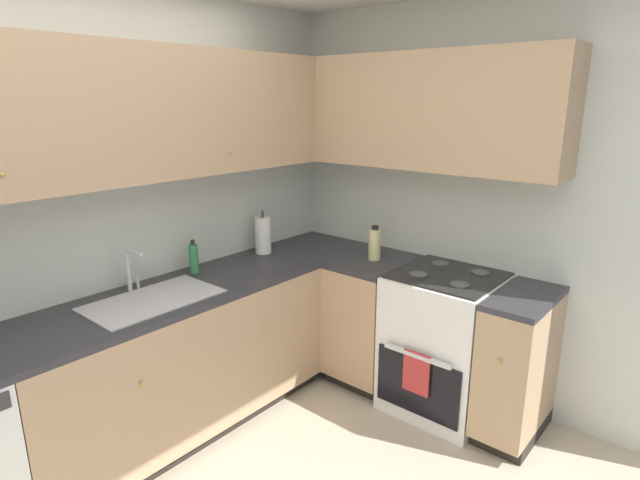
# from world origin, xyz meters

# --- Properties ---
(wall_back) EXTENTS (3.97, 0.05, 2.53)m
(wall_back) POSITION_xyz_m (0.00, 1.43, 1.26)
(wall_back) COLOR silver
(wall_back) RESTS_ON ground_plane
(wall_right) EXTENTS (0.05, 2.91, 2.53)m
(wall_right) POSITION_xyz_m (1.96, 0.00, 1.26)
(wall_right) COLOR silver
(wall_right) RESTS_ON ground_plane
(lower_cabinets_back) EXTENTS (1.85, 0.62, 0.85)m
(lower_cabinets_back) POSITION_xyz_m (0.41, 1.11, 0.43)
(lower_cabinets_back) COLOR tan
(lower_cabinets_back) RESTS_ON ground_plane
(countertop_back) EXTENTS (3.06, 0.60, 0.03)m
(countertop_back) POSITION_xyz_m (0.41, 1.10, 0.87)
(countertop_back) COLOR #2D2D33
(countertop_back) RESTS_ON lower_cabinets_back
(lower_cabinets_right) EXTENTS (0.62, 1.37, 0.85)m
(lower_cabinets_right) POSITION_xyz_m (1.64, 0.18, 0.43)
(lower_cabinets_right) COLOR tan
(lower_cabinets_right) RESTS_ON ground_plane
(countertop_right) EXTENTS (0.60, 1.37, 0.03)m
(countertop_right) POSITION_xyz_m (1.63, 0.18, 0.87)
(countertop_right) COLOR #2D2D33
(countertop_right) RESTS_ON lower_cabinets_right
(oven_range) EXTENTS (0.68, 0.62, 1.04)m
(oven_range) POSITION_xyz_m (1.65, 0.05, 0.45)
(oven_range) COLOR white
(oven_range) RESTS_ON ground_plane
(upper_cabinets_back) EXTENTS (2.74, 0.34, 0.69)m
(upper_cabinets_back) POSITION_xyz_m (0.25, 1.24, 1.85)
(upper_cabinets_back) COLOR tan
(upper_cabinets_right) EXTENTS (0.32, 1.92, 0.69)m
(upper_cabinets_right) POSITION_xyz_m (1.77, 0.44, 1.85)
(upper_cabinets_right) COLOR tan
(sink) EXTENTS (0.69, 0.40, 0.10)m
(sink) POSITION_xyz_m (0.26, 1.07, 0.85)
(sink) COLOR #B7B7BC
(sink) RESTS_ON countertop_back
(faucet) EXTENTS (0.07, 0.16, 0.25)m
(faucet) POSITION_xyz_m (0.27, 1.28, 1.04)
(faucet) COLOR silver
(faucet) RESTS_ON countertop_back
(soap_bottle) EXTENTS (0.06, 0.06, 0.21)m
(soap_bottle) POSITION_xyz_m (0.69, 1.28, 0.98)
(soap_bottle) COLOR #338C4C
(soap_bottle) RESTS_ON countertop_back
(paper_towel_roll) EXTENTS (0.11, 0.11, 0.31)m
(paper_towel_roll) POSITION_xyz_m (1.26, 1.26, 1.02)
(paper_towel_roll) COLOR white
(paper_towel_roll) RESTS_ON countertop_back
(oil_bottle) EXTENTS (0.08, 0.08, 0.23)m
(oil_bottle) POSITION_xyz_m (1.63, 0.58, 1.00)
(oil_bottle) COLOR beige
(oil_bottle) RESTS_ON countertop_right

